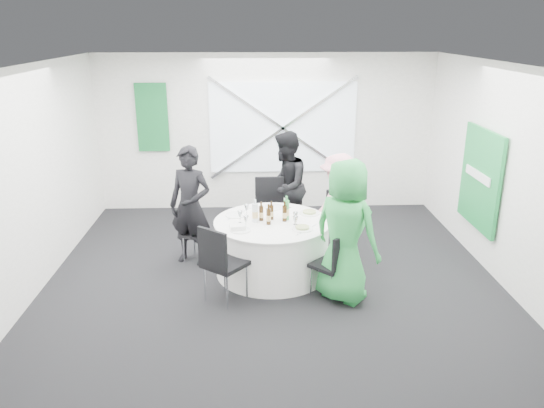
{
  "coord_description": "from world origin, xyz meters",
  "views": [
    {
      "loc": [
        -0.26,
        -6.42,
        3.25
      ],
      "look_at": [
        0.0,
        0.2,
        1.0
      ],
      "focal_mm": 35.0,
      "sensor_mm": 36.0,
      "label": 1
    }
  ],
  "objects_px": {
    "chair_front_right": "(335,261)",
    "chair_back_left": "(193,228)",
    "chair_back": "(270,206)",
    "green_water_bottle": "(286,210)",
    "person_man_back_left": "(190,206)",
    "person_woman_pink": "(338,205)",
    "person_woman_green": "(346,232)",
    "banquet_table": "(272,247)",
    "chair_front_left": "(220,259)",
    "person_man_back": "(285,186)",
    "chair_back_right": "(330,218)",
    "clear_water_bottle": "(255,213)"
  },
  "relations": [
    {
      "from": "chair_front_left",
      "to": "green_water_bottle",
      "type": "xyz_separation_m",
      "value": [
        0.85,
        0.85,
        0.3
      ]
    },
    {
      "from": "chair_back",
      "to": "person_woman_green",
      "type": "relative_size",
      "value": 0.58
    },
    {
      "from": "person_woman_pink",
      "to": "green_water_bottle",
      "type": "relative_size",
      "value": 4.63
    },
    {
      "from": "person_man_back",
      "to": "person_woman_pink",
      "type": "distance_m",
      "value": 1.0
    },
    {
      "from": "chair_front_right",
      "to": "clear_water_bottle",
      "type": "xyz_separation_m",
      "value": [
        -0.96,
        0.73,
        0.38
      ]
    },
    {
      "from": "person_man_back",
      "to": "green_water_bottle",
      "type": "bearing_deg",
      "value": 8.6
    },
    {
      "from": "person_woman_pink",
      "to": "person_man_back",
      "type": "bearing_deg",
      "value": -73.93
    },
    {
      "from": "chair_front_left",
      "to": "green_water_bottle",
      "type": "bearing_deg",
      "value": -95.78
    },
    {
      "from": "banquet_table",
      "to": "chair_back",
      "type": "height_order",
      "value": "chair_back"
    },
    {
      "from": "chair_back_left",
      "to": "green_water_bottle",
      "type": "relative_size",
      "value": 2.47
    },
    {
      "from": "chair_back_left",
      "to": "chair_front_left",
      "type": "relative_size",
      "value": 0.82
    },
    {
      "from": "banquet_table",
      "to": "clear_water_bottle",
      "type": "height_order",
      "value": "clear_water_bottle"
    },
    {
      "from": "chair_front_left",
      "to": "clear_water_bottle",
      "type": "xyz_separation_m",
      "value": [
        0.43,
        0.79,
        0.3
      ]
    },
    {
      "from": "chair_front_right",
      "to": "chair_back_left",
      "type": "bearing_deg",
      "value": -78.76
    },
    {
      "from": "person_man_back",
      "to": "chair_back_right",
      "type": "bearing_deg",
      "value": 59.61
    },
    {
      "from": "banquet_table",
      "to": "chair_back",
      "type": "xyz_separation_m",
      "value": [
        0.01,
        1.08,
        0.23
      ]
    },
    {
      "from": "chair_back_right",
      "to": "green_water_bottle",
      "type": "xyz_separation_m",
      "value": [
        -0.7,
        -0.64,
        0.36
      ]
    },
    {
      "from": "chair_front_left",
      "to": "clear_water_bottle",
      "type": "distance_m",
      "value": 0.95
    },
    {
      "from": "chair_back_right",
      "to": "green_water_bottle",
      "type": "distance_m",
      "value": 1.02
    },
    {
      "from": "person_woman_green",
      "to": "chair_back_left",
      "type": "bearing_deg",
      "value": 8.77
    },
    {
      "from": "chair_front_left",
      "to": "clear_water_bottle",
      "type": "bearing_deg",
      "value": -79.55
    },
    {
      "from": "banquet_table",
      "to": "chair_back_left",
      "type": "distance_m",
      "value": 1.24
    },
    {
      "from": "chair_back_right",
      "to": "person_man_back",
      "type": "height_order",
      "value": "person_man_back"
    },
    {
      "from": "chair_back_left",
      "to": "person_woman_green",
      "type": "bearing_deg",
      "value": -98.1
    },
    {
      "from": "chair_front_left",
      "to": "person_man_back_left",
      "type": "height_order",
      "value": "person_man_back_left"
    },
    {
      "from": "chair_back_right",
      "to": "chair_front_left",
      "type": "height_order",
      "value": "chair_front_left"
    },
    {
      "from": "person_man_back_left",
      "to": "person_woman_green",
      "type": "height_order",
      "value": "person_woman_green"
    },
    {
      "from": "chair_front_right",
      "to": "clear_water_bottle",
      "type": "bearing_deg",
      "value": -81.8
    },
    {
      "from": "person_man_back",
      "to": "clear_water_bottle",
      "type": "xyz_separation_m",
      "value": [
        -0.48,
        -1.28,
        0.02
      ]
    },
    {
      "from": "chair_back",
      "to": "person_man_back",
      "type": "relative_size",
      "value": 0.6
    },
    {
      "from": "chair_back",
      "to": "chair_front_right",
      "type": "xyz_separation_m",
      "value": [
        0.73,
        -1.83,
        -0.1
      ]
    },
    {
      "from": "chair_front_right",
      "to": "chair_front_left",
      "type": "bearing_deg",
      "value": -42.28
    },
    {
      "from": "chair_front_left",
      "to": "green_water_bottle",
      "type": "distance_m",
      "value": 1.24
    },
    {
      "from": "person_man_back",
      "to": "person_woman_pink",
      "type": "height_order",
      "value": "person_man_back"
    },
    {
      "from": "chair_back",
      "to": "banquet_table",
      "type": "bearing_deg",
      "value": -90.0
    },
    {
      "from": "person_man_back_left",
      "to": "person_woman_pink",
      "type": "relative_size",
      "value": 1.1
    },
    {
      "from": "chair_front_left",
      "to": "person_man_back",
      "type": "bearing_deg",
      "value": -74.68
    },
    {
      "from": "chair_front_left",
      "to": "green_water_bottle",
      "type": "relative_size",
      "value": 3.01
    },
    {
      "from": "person_man_back_left",
      "to": "person_man_back",
      "type": "height_order",
      "value": "person_man_back"
    },
    {
      "from": "chair_back_right",
      "to": "clear_water_bottle",
      "type": "distance_m",
      "value": 1.37
    },
    {
      "from": "chair_back_left",
      "to": "chair_front_left",
      "type": "xyz_separation_m",
      "value": [
        0.47,
        -1.32,
        0.11
      ]
    },
    {
      "from": "chair_back",
      "to": "chair_back_left",
      "type": "relative_size",
      "value": 1.26
    },
    {
      "from": "clear_water_bottle",
      "to": "chair_front_left",
      "type": "bearing_deg",
      "value": -118.67
    },
    {
      "from": "chair_front_right",
      "to": "person_woman_green",
      "type": "height_order",
      "value": "person_woman_green"
    },
    {
      "from": "banquet_table",
      "to": "chair_back_left",
      "type": "xyz_separation_m",
      "value": [
        -1.12,
        0.51,
        0.1
      ]
    },
    {
      "from": "chair_back",
      "to": "green_water_bottle",
      "type": "xyz_separation_m",
      "value": [
        0.19,
        -1.03,
        0.29
      ]
    },
    {
      "from": "person_man_back_left",
      "to": "green_water_bottle",
      "type": "distance_m",
      "value": 1.38
    },
    {
      "from": "chair_back_right",
      "to": "chair_front_right",
      "type": "bearing_deg",
      "value": -43.88
    },
    {
      "from": "chair_back",
      "to": "person_man_back_left",
      "type": "distance_m",
      "value": 1.33
    },
    {
      "from": "banquet_table",
      "to": "chair_front_left",
      "type": "height_order",
      "value": "chair_front_left"
    }
  ]
}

